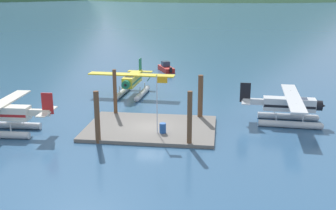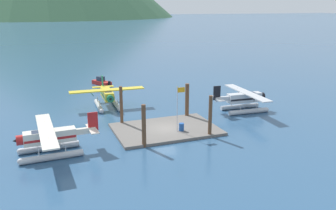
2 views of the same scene
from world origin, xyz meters
name	(u,v)px [view 1 (image 1 of 2)]	position (x,y,z in m)	size (l,w,h in m)	color
ground_plane	(151,130)	(0.00, 0.00, 0.00)	(1200.00, 1200.00, 0.00)	#2D5175
dock_platform	(151,128)	(0.00, 0.00, 0.15)	(11.79, 8.08, 0.30)	#66605B
piling_near_left	(97,117)	(-3.80, -3.86, 2.25)	(0.44, 0.44, 4.50)	brown
piling_near_right	(190,119)	(3.85, -3.60, 2.34)	(0.40, 0.40, 4.68)	brown
piling_far_left	(115,93)	(-4.27, 3.80, 2.39)	(0.38, 0.38, 4.79)	brown
piling_far_right	(200,98)	(4.33, 3.70, 2.24)	(0.49, 0.49, 4.47)	brown
flagpole	(159,96)	(0.98, -1.43, 3.59)	(0.95, 0.10, 5.20)	silver
fuel_drum	(163,128)	(1.35, -1.50, 0.74)	(0.62, 0.62, 0.88)	#1E4C99
seaplane_cream_port_aft	(3,116)	(-12.85, -2.62, 1.58)	(7.98, 10.44, 3.84)	#B7BABF
seaplane_silver_stbd_fwd	(289,108)	(12.81, 3.47, 1.58)	(7.98, 10.46, 3.84)	#B7BABF
seaplane_yellow_bow_left	(132,83)	(-4.33, 12.07, 1.58)	(10.45, 7.98, 3.84)	#B7BABF
boat_red_open_north	(166,68)	(-2.34, 27.59, 0.49)	(3.17, 4.52, 1.50)	#B2231E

